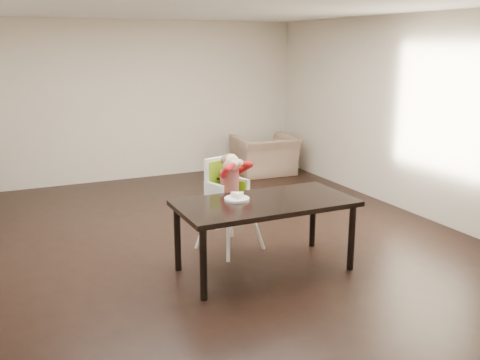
# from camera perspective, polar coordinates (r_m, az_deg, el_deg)

# --- Properties ---
(ground) EXTENTS (7.00, 7.00, 0.00)m
(ground) POSITION_cam_1_polar(r_m,az_deg,el_deg) (6.43, -3.22, -6.61)
(ground) COLOR black
(ground) RESTS_ON ground
(room_walls) EXTENTS (6.02, 7.02, 2.71)m
(room_walls) POSITION_cam_1_polar(r_m,az_deg,el_deg) (6.03, -3.47, 10.11)
(room_walls) COLOR beige
(room_walls) RESTS_ON ground
(dining_table) EXTENTS (1.80, 0.90, 0.75)m
(dining_table) POSITION_cam_1_polar(r_m,az_deg,el_deg) (5.45, 2.69, -3.03)
(dining_table) COLOR black
(dining_table) RESTS_ON ground
(high_chair) EXTENTS (0.59, 0.59, 1.12)m
(high_chair) POSITION_cam_1_polar(r_m,az_deg,el_deg) (6.00, -1.27, -0.24)
(high_chair) COLOR white
(high_chair) RESTS_ON ground
(plate) EXTENTS (0.32, 0.32, 0.07)m
(plate) POSITION_cam_1_polar(r_m,az_deg,el_deg) (5.44, -0.31, -1.87)
(plate) COLOR white
(plate) RESTS_ON dining_table
(armchair) EXTENTS (1.11, 0.76, 0.93)m
(armchair) POSITION_cam_1_polar(r_m,az_deg,el_deg) (9.65, 2.72, 3.34)
(armchair) COLOR #977B60
(armchair) RESTS_ON ground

